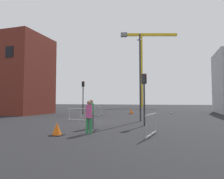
% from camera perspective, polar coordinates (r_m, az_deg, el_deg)
% --- Properties ---
extents(ground, '(160.00, 160.00, 0.00)m').
position_cam_1_polar(ground, '(17.24, -6.01, -8.94)').
color(ground, black).
extents(brick_building, '(10.48, 6.57, 10.27)m').
position_cam_1_polar(brick_building, '(30.66, -27.16, 3.51)').
color(brick_building, maroon).
rests_on(brick_building, ground).
extents(construction_crane, '(16.01, 5.64, 21.64)m').
position_cam_1_polar(construction_crane, '(59.87, 8.56, 8.97)').
color(construction_crane, gold).
rests_on(construction_crane, ground).
extents(streetlamp_tall, '(0.54, 1.45, 7.49)m').
position_cam_1_polar(streetlamp_tall, '(17.57, 7.95, 5.43)').
color(streetlamp_tall, '#2D2D30').
rests_on(streetlamp_tall, ground).
extents(traffic_light_median, '(0.39, 0.35, 4.26)m').
position_cam_1_polar(traffic_light_median, '(26.36, -8.19, -0.78)').
color(traffic_light_median, black).
rests_on(traffic_light_median, ground).
extents(traffic_light_verge, '(0.38, 0.35, 3.61)m').
position_cam_1_polar(traffic_light_verge, '(14.20, 9.11, -0.25)').
color(traffic_light_verge, '#2D2D30').
rests_on(traffic_light_verge, ground).
extents(pedestrian_walking, '(0.34, 0.34, 1.73)m').
position_cam_1_polar(pedestrian_walking, '(10.72, -6.54, -7.01)').
color(pedestrian_walking, '#2D844C').
rests_on(pedestrian_walking, ground).
extents(pedestrian_waiting, '(0.34, 0.34, 1.79)m').
position_cam_1_polar(pedestrian_waiting, '(12.71, -5.91, -6.23)').
color(pedestrian_waiting, '#4C4C51').
rests_on(pedestrian_waiting, ground).
extents(safety_barrier_left_run, '(0.36, 2.05, 1.08)m').
position_cam_1_polar(safety_barrier_left_run, '(23.24, -3.26, -6.09)').
color(safety_barrier_left_run, gray).
rests_on(safety_barrier_left_run, ground).
extents(safety_barrier_rear, '(0.32, 2.16, 1.08)m').
position_cam_1_polar(safety_barrier_rear, '(28.97, 16.45, -5.41)').
color(safety_barrier_rear, '#9EA0A5').
rests_on(safety_barrier_rear, ground).
extents(safety_barrier_mid_span, '(2.37, 0.21, 1.08)m').
position_cam_1_polar(safety_barrier_mid_span, '(17.65, -8.79, -6.95)').
color(safety_barrier_mid_span, '#B2B5BA').
rests_on(safety_barrier_mid_span, ground).
extents(safety_barrier_front, '(0.32, 2.16, 1.08)m').
position_cam_1_polar(safety_barrier_front, '(10.10, 11.10, -9.72)').
color(safety_barrier_front, '#9EA0A5').
rests_on(safety_barrier_front, ground).
extents(traffic_cone_orange, '(0.62, 0.62, 0.63)m').
position_cam_1_polar(traffic_cone_orange, '(10.58, -15.36, -10.84)').
color(traffic_cone_orange, black).
rests_on(traffic_cone_orange, ground).
extents(traffic_cone_by_barrier, '(0.68, 0.68, 0.69)m').
position_cam_1_polar(traffic_cone_by_barrier, '(26.95, 5.52, -6.21)').
color(traffic_cone_by_barrier, black).
rests_on(traffic_cone_by_barrier, ground).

